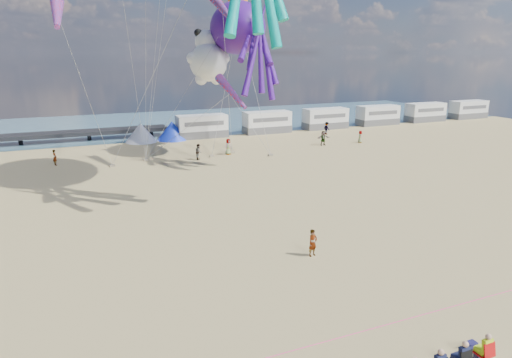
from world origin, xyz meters
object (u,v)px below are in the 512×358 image
kite_panda (208,62)px  windsock_mid (222,9)px  sandbag_a (112,166)px  motorhome_2 (325,119)px  beachgoer_0 (228,147)px  motorhome_0 (202,126)px  windsock_right (232,92)px  cooler_navy (471,345)px  beachgoer_4 (323,138)px  kite_teddy_orange (240,26)px  sandbag_b (212,156)px  standing_person (313,243)px  motorhome_3 (378,115)px  motorhome_1 (267,122)px  beachgoer_2 (327,128)px  kite_octopus_purple (237,28)px  sandbag_d (232,152)px  windsock_left (57,13)px  tent_white (141,133)px  beachgoer_5 (55,158)px  motorhome_5 (468,110)px  motorhome_4 (425,112)px  beachgoer_6 (360,137)px  sandbag_e (146,160)px  beachgoer_7 (199,152)px  tent_blue (172,130)px  sandbag_c (270,155)px

kite_panda → windsock_mid: size_ratio=1.24×
sandbag_a → kite_panda: (10.76, 1.74, 9.83)m
motorhome_2 → beachgoer_0: (-19.32, -11.29, -0.61)m
motorhome_0 → windsock_right: windsock_right is taller
cooler_navy → beachgoer_4: 39.83m
cooler_navy → kite_teddy_orange: bearing=81.7°
sandbag_b → standing_person: bearing=-95.3°
motorhome_3 → motorhome_1: bearing=180.0°
beachgoer_2 → kite_octopus_purple: 21.54m
kite_octopus_purple → sandbag_d: bearing=124.6°
standing_person → motorhome_3: bearing=34.8°
motorhome_3 → windsock_right: 35.68m
standing_person → windsock_right: 21.65m
cooler_navy → kite_teddy_orange: (5.75, 39.33, 13.65)m
windsock_left → windsock_mid: windsock_mid is taller
beachgoer_0 → windsock_right: 9.11m
motorhome_0 → motorhome_1: bearing=0.0°
motorhome_0 → tent_white: bearing=180.0°
motorhome_0 → beachgoer_5: size_ratio=4.14×
sandbag_b → motorhome_5: bearing=13.4°
motorhome_1 → motorhome_4: same height
sandbag_a → beachgoer_4: bearing=3.0°
beachgoer_6 → motorhome_3: bearing=-33.2°
beachgoer_5 → sandbag_d: bearing=-115.8°
motorhome_4 → standing_person: size_ratio=4.25×
beachgoer_2 → sandbag_a: beachgoer_2 is taller
motorhome_4 → windsock_left: bearing=-161.1°
tent_white → sandbag_a: 13.14m
sandbag_d → kite_panda: size_ratio=0.07×
beachgoer_2 → windsock_right: 23.68m
motorhome_3 → windsock_left: windsock_left is taller
motorhome_5 → sandbag_e: bearing=-169.1°
motorhome_3 → sandbag_d: motorhome_3 is taller
beachgoer_6 → windsock_left: size_ratio=0.23×
beachgoer_7 → motorhome_2: bearing=-39.4°
motorhome_3 → kite_octopus_purple: size_ratio=0.55×
beachgoer_7 → sandbag_b: bearing=-47.2°
motorhome_3 → standing_person: bearing=-131.3°
sandbag_d → sandbag_e: (-9.67, -0.09, 0.00)m
standing_person → windsock_left: size_ratio=0.23×
standing_person → tent_blue: bearing=74.8°
motorhome_2 → sandbag_e: motorhome_2 is taller
beachgoer_5 → tent_blue: bearing=-77.6°
beachgoer_4 → windsock_mid: size_ratio=0.32×
standing_person → sandbag_d: standing_person is taller
beachgoer_5 → kite_teddy_orange: 24.23m
motorhome_1 → beachgoer_0: bearing=-131.0°
kite_teddy_orange → kite_octopus_purple: bearing=-111.0°
beachgoer_0 → sandbag_b: bearing=162.7°
sandbag_c → sandbag_d: same height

